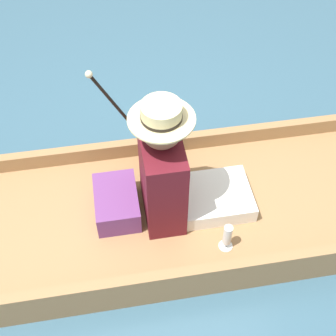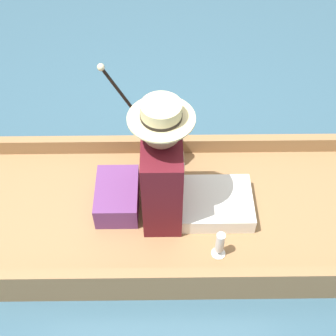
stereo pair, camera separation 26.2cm
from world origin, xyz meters
TOP-DOWN VIEW (x-y plane):
  - ground_plane at (0.00, 0.00)m, footprint 16.00×16.00m
  - punt_boat at (0.00, 0.00)m, footprint 1.06×3.35m
  - seat_cushion at (-0.04, -0.24)m, footprint 0.37×0.26m
  - seated_person at (-0.00, 0.10)m, footprint 0.41×0.72m
  - teddy_bear at (-0.38, 0.03)m, footprint 0.31×0.18m
  - wine_glass at (0.32, 0.36)m, footprint 0.08×0.08m
  - walking_cane at (-0.43, -0.14)m, footprint 0.04×0.42m

SIDE VIEW (x-z plane):
  - ground_plane at x=0.00m, z-range 0.00..0.00m
  - punt_boat at x=0.00m, z-range -0.05..0.23m
  - seat_cushion at x=-0.04m, z-range 0.16..0.33m
  - wine_glass at x=0.32m, z-range 0.17..0.37m
  - teddy_bear at x=-0.38m, z-range 0.14..0.58m
  - seated_person at x=0.00m, z-range 0.05..0.93m
  - walking_cane at x=-0.43m, z-range 0.22..1.01m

